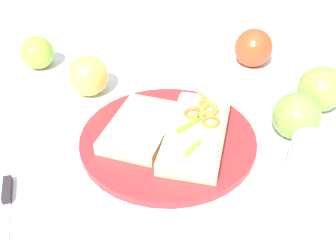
{
  "coord_description": "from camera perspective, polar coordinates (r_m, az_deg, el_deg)",
  "views": [
    {
      "loc": [
        0.34,
        -0.37,
        0.42
      ],
      "look_at": [
        0.0,
        0.0,
        0.03
      ],
      "focal_mm": 43.16,
      "sensor_mm": 36.0,
      "label": 1
    }
  ],
  "objects": [
    {
      "name": "drinking_glass",
      "position": [
        0.57,
        19.39,
        -5.77
      ],
      "size": [
        0.06,
        0.06,
        0.09
      ],
      "primitive_type": "cylinder",
      "color": "silver",
      "rests_on": "ground_plane"
    },
    {
      "name": "apple_0",
      "position": [
        0.77,
        -11.24,
        6.98
      ],
      "size": [
        0.11,
        0.11,
        0.08
      ],
      "primitive_type": "sphere",
      "rotation": [
        0.0,
        0.0,
        5.38
      ],
      "color": "#DFC24E",
      "rests_on": "ground_plane"
    },
    {
      "name": "apple_3",
      "position": [
        0.89,
        -17.95,
        9.84
      ],
      "size": [
        0.08,
        0.08,
        0.07
      ],
      "primitive_type": "sphere",
      "rotation": [
        0.0,
        0.0,
        1.33
      ],
      "color": "#8BB03A",
      "rests_on": "ground_plane"
    },
    {
      "name": "sandwich",
      "position": [
        0.63,
        4.09,
        -0.7
      ],
      "size": [
        0.17,
        0.21,
        0.05
      ],
      "rotation": [
        0.0,
        0.0,
        5.23
      ],
      "color": "beige",
      "rests_on": "plate"
    },
    {
      "name": "bread_slice_side",
      "position": [
        0.65,
        -3.9,
        -0.16
      ],
      "size": [
        0.14,
        0.17,
        0.02
      ],
      "primitive_type": "cube",
      "rotation": [
        0.0,
        0.0,
        5.13
      ],
      "color": "beige",
      "rests_on": "plate"
    },
    {
      "name": "apple_1",
      "position": [
        0.87,
        11.97,
        10.74
      ],
      "size": [
        0.1,
        0.1,
        0.08
      ],
      "primitive_type": "sphere",
      "rotation": [
        0.0,
        0.0,
        3.45
      ],
      "color": "#D04320",
      "rests_on": "ground_plane"
    },
    {
      "name": "ground_plane",
      "position": [
        0.66,
        0.0,
        -2.26
      ],
      "size": [
        2.0,
        2.0,
        0.0
      ],
      "primitive_type": "plane",
      "color": "silver",
      "rests_on": "ground"
    },
    {
      "name": "knife",
      "position": [
        0.6,
        -21.82,
        -9.62
      ],
      "size": [
        0.1,
        0.07,
        0.01
      ],
      "rotation": [
        0.0,
        0.0,
        5.71
      ],
      "color": "silver",
      "rests_on": "ground_plane"
    },
    {
      "name": "apple_4",
      "position": [
        0.76,
        20.75,
        4.91
      ],
      "size": [
        0.11,
        0.11,
        0.08
      ],
      "primitive_type": "sphere",
      "rotation": [
        0.0,
        0.0,
        5.68
      ],
      "color": "#809D42",
      "rests_on": "ground_plane"
    },
    {
      "name": "plate",
      "position": [
        0.65,
        0.0,
        -1.84
      ],
      "size": [
        0.28,
        0.28,
        0.01
      ],
      "primitive_type": "cylinder",
      "color": "#B8292C",
      "rests_on": "ground_plane"
    },
    {
      "name": "apple_2",
      "position": [
        0.68,
        17.69,
        1.36
      ],
      "size": [
        0.09,
        0.09,
        0.08
      ],
      "primitive_type": "sphere",
      "rotation": [
        0.0,
        0.0,
        1.77
      ],
      "color": "#77A743",
      "rests_on": "ground_plane"
    }
  ]
}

